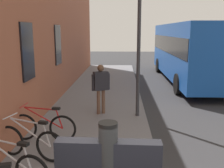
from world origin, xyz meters
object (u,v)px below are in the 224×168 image
(bicycle_by_door, at_px, (8,167))
(city_bus, at_px, (188,49))
(bicycle_mid_rack, at_px, (30,142))
(street_lamp, at_px, (139,20))
(pedestrian_crossing_street, at_px, (101,84))
(bicycle_leaning_wall, at_px, (43,127))

(bicycle_by_door, xyz_separation_m, city_bus, (11.16, -5.92, 1.41))
(bicycle_mid_rack, xyz_separation_m, street_lamp, (3.16, -2.59, 2.80))
(bicycle_by_door, height_order, street_lamp, street_lamp)
(bicycle_by_door, xyz_separation_m, pedestrian_crossing_street, (4.41, -1.36, 0.66))
(pedestrian_crossing_street, bearing_deg, bicycle_leaning_wall, 150.70)
(bicycle_mid_rack, height_order, street_lamp, street_lamp)
(bicycle_leaning_wall, xyz_separation_m, street_lamp, (2.19, -2.58, 2.80))
(bicycle_leaning_wall, bearing_deg, bicycle_mid_rack, 179.43)
(city_bus, bearing_deg, bicycle_mid_rack, 149.68)
(bicycle_mid_rack, bearing_deg, bicycle_by_door, 178.56)
(bicycle_by_door, bearing_deg, bicycle_mid_rack, -1.44)
(pedestrian_crossing_street, relative_size, street_lamp, 0.32)
(bicycle_by_door, xyz_separation_m, bicycle_mid_rack, (1.08, -0.03, 0.00))
(bicycle_mid_rack, distance_m, city_bus, 11.76)
(bicycle_leaning_wall, bearing_deg, bicycle_by_door, 178.97)
(bicycle_by_door, bearing_deg, pedestrian_crossing_street, -17.16)
(street_lamp, bearing_deg, bicycle_by_door, 148.27)
(bicycle_leaning_wall, bearing_deg, city_bus, -32.85)
(bicycle_by_door, bearing_deg, street_lamp, -31.73)
(bicycle_leaning_wall, height_order, pedestrian_crossing_street, pedestrian_crossing_street)
(bicycle_by_door, xyz_separation_m, bicycle_leaning_wall, (2.05, -0.04, 0.00))
(bicycle_leaning_wall, xyz_separation_m, pedestrian_crossing_street, (2.36, -1.32, 0.66))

